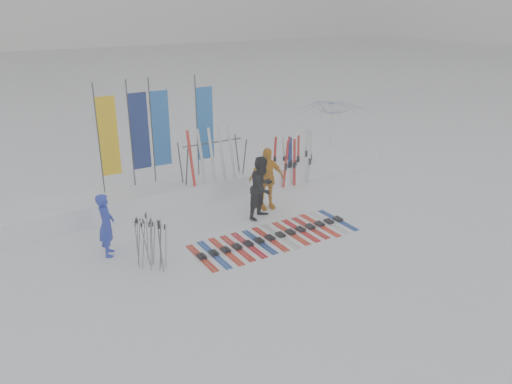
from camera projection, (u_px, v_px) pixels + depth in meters
ground at (282, 250)px, 12.60m from camera, size 120.00×120.00×0.00m
snow_bank at (203, 185)px, 16.16m from camera, size 14.00×1.60×0.60m
person_blue at (106, 225)px, 12.09m from camera, size 0.55×0.68×1.61m
person_black at (262, 188)px, 14.18m from camera, size 1.09×0.99×1.82m
person_yellow at (266, 179)px, 14.80m from camera, size 1.17×0.64×1.89m
tent_canopy at (332, 131)px, 18.89m from camera, size 3.25×3.29×2.48m
ski_row at (275, 237)px, 13.23m from camera, size 4.47×1.70×0.07m
pole_cluster at (151, 243)px, 11.62m from camera, size 0.62×0.89×1.26m
feather_flags at (154, 130)px, 14.97m from camera, size 3.64×0.15×3.20m
ski_rack at (213, 155)px, 15.55m from camera, size 2.04×0.80×1.23m
upright_skis at (294, 159)px, 17.16m from camera, size 1.60×1.07×1.67m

